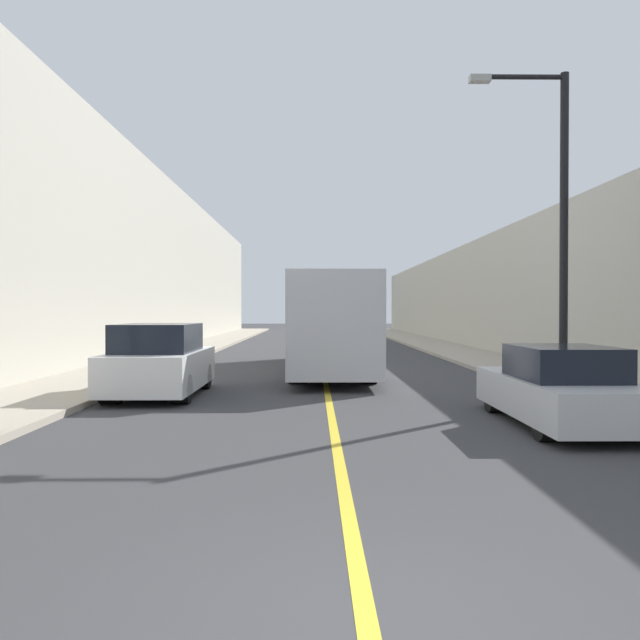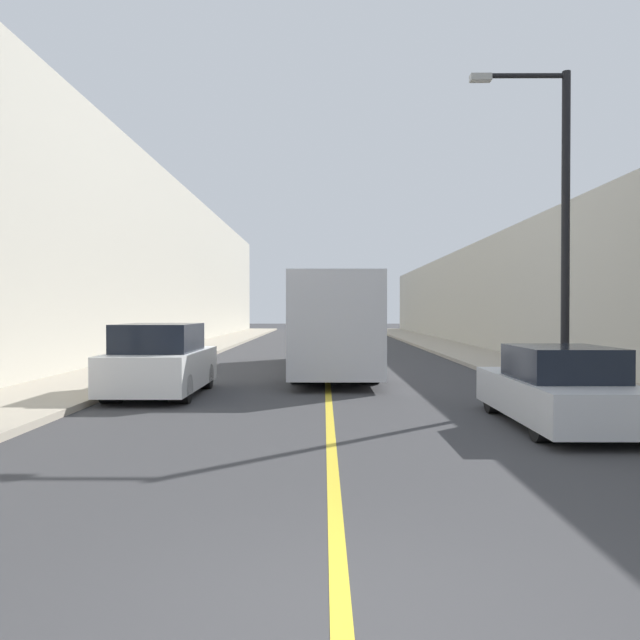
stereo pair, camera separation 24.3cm
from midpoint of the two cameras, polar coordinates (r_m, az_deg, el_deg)
The scene contains 10 objects.
ground_plane at distance 4.68m, azimuth 2.75°, elevation -26.44°, with size 200.00×200.00×0.00m, color #38383A.
sidewalk_left at distance 34.85m, azimuth -11.66°, elevation -2.57°, with size 3.10×72.00×0.15m, color #A89E8C.
sidewalk_right at distance 34.95m, azimuth 11.22°, elevation -2.56°, with size 3.10×72.00×0.15m, color #A89E8C.
building_row_left at distance 35.74m, azimuth -17.29°, elevation 5.07°, with size 4.00×72.00×9.60m, color #B7B2A3.
building_row_right at distance 35.80m, azimuth 16.81°, elevation 2.20°, with size 4.00×72.00×6.02m, color #B7B2A3.
road_center_line at distance 34.22m, azimuth -0.20°, elevation -2.74°, with size 0.16×72.00×0.01m, color gold.
bus at distance 22.14m, azimuth 0.56°, elevation -0.21°, with size 2.59×12.37×3.22m.
parked_suv_left at distance 16.22m, azimuth -14.87°, elevation -3.78°, with size 2.04×4.44×1.82m.
car_right_near at distance 12.46m, azimuth 20.55°, elevation -5.97°, with size 1.86×4.66×1.49m.
street_lamp_right at distance 16.18m, azimuth 20.36°, elevation 9.20°, with size 2.39×0.24×7.70m.
Camera 1 is at (-0.37, -4.15, 2.14)m, focal length 35.00 mm.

